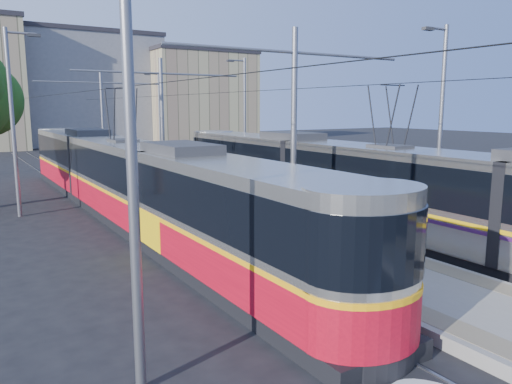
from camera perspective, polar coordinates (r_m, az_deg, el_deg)
ground at (r=12.38m, az=27.13°, el=-13.92°), size 160.00×160.00×0.00m
platform at (r=25.16m, az=-7.92°, el=-0.92°), size 4.00×50.00×0.30m
tactile_strip_left at (r=24.60m, az=-11.02°, el=-0.89°), size 0.70×50.00×0.01m
tactile_strip_right at (r=25.74m, az=-4.98°, el=-0.28°), size 0.70×50.00×0.01m
rails at (r=25.19m, az=-7.91°, el=-1.23°), size 8.71×70.00×0.03m
tram_left at (r=22.13m, az=-14.79°, el=1.48°), size 2.43×30.92×5.50m
tram_right at (r=18.80m, az=14.86°, el=0.54°), size 2.43×29.96×5.50m
catenary at (r=22.17m, az=-5.16°, el=9.08°), size 9.20×70.00×7.00m
street_lamps at (r=28.45m, az=-11.41°, el=8.36°), size 15.18×38.22×8.00m
shelter at (r=23.90m, az=-5.19°, el=1.83°), size 0.88×1.16×2.28m
building_centre at (r=71.50m, az=-19.21°, el=11.04°), size 18.36×14.28×14.22m
building_right at (r=70.36m, az=-6.67°, el=10.76°), size 14.28×10.20×12.31m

